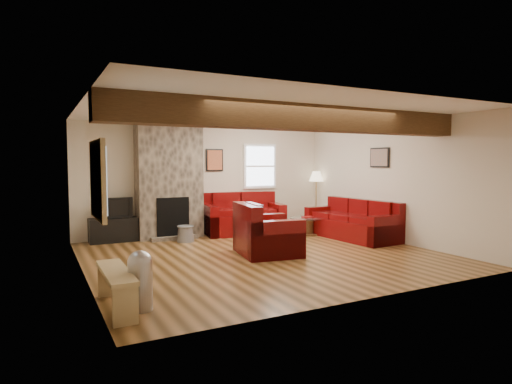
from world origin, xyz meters
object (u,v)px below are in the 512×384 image
tv_cabinet (114,230)px  television (114,208)px  floor_lamp (316,179)px  sofa_three (351,219)px  coffee_table (307,226)px  armchair_red (268,229)px  loveseat (243,213)px

tv_cabinet → television: 0.46m
floor_lamp → sofa_three: bearing=-100.3°
sofa_three → coffee_table: sofa_three is taller
sofa_three → tv_cabinet: 5.03m
armchair_red → floor_lamp: size_ratio=0.80×
loveseat → television: (-2.83, 0.30, 0.24)m
sofa_three → television: television is taller
tv_cabinet → armchair_red: bearing=-48.1°
sofa_three → floor_lamp: bearing=165.8°
armchair_red → coffee_table: (1.81, 1.40, -0.26)m
coffee_table → floor_lamp: (0.91, 0.94, 1.01)m
loveseat → television: size_ratio=2.39×
armchair_red → tv_cabinet: 3.38m
loveseat → armchair_red: 2.28m
loveseat → television: bearing=-176.3°
loveseat → coffee_table: loveseat is taller
loveseat → tv_cabinet: 2.86m
sofa_three → tv_cabinet: sofa_three is taller
floor_lamp → tv_cabinet: bearing=178.1°
television → loveseat: bearing=-6.0°
loveseat → floor_lamp: size_ratio=1.25×
loveseat → tv_cabinet: bearing=-176.3°
coffee_table → tv_cabinet: (-4.06, 1.11, 0.05)m
sofa_three → loveseat: 2.44m
tv_cabinet → sofa_three: bearing=-22.5°
floor_lamp → armchair_red: bearing=-139.2°
loveseat → tv_cabinet: loveseat is taller
sofa_three → armchair_red: armchair_red is taller
television → tv_cabinet: bearing=0.0°
sofa_three → television: (-4.65, 1.92, 0.30)m
tv_cabinet → television: size_ratio=1.34×
coffee_table → tv_cabinet: 4.21m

